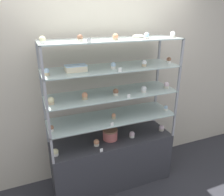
% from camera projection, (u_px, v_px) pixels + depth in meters
% --- Properties ---
extents(ground_plane, '(20.00, 20.00, 0.00)m').
position_uv_depth(ground_plane, '(112.00, 180.00, 2.98)').
color(ground_plane, '#2D2D33').
extents(back_wall, '(8.00, 0.05, 2.60)m').
position_uv_depth(back_wall, '(101.00, 82.00, 2.84)').
color(back_wall, beige).
rests_on(back_wall, ground_plane).
extents(display_base, '(1.53, 0.47, 0.66)m').
position_uv_depth(display_base, '(112.00, 160.00, 2.86)').
color(display_base, '#333338').
rests_on(display_base, ground_plane).
extents(display_riser_lower, '(1.53, 0.47, 0.30)m').
position_uv_depth(display_riser_lower, '(112.00, 118.00, 2.64)').
color(display_riser_lower, '#99999E').
rests_on(display_riser_lower, display_base).
extents(display_riser_middle, '(1.53, 0.47, 0.30)m').
position_uv_depth(display_riser_middle, '(112.00, 94.00, 2.53)').
color(display_riser_middle, '#99999E').
rests_on(display_riser_middle, display_riser_lower).
extents(display_riser_upper, '(1.53, 0.47, 0.30)m').
position_uv_depth(display_riser_upper, '(112.00, 69.00, 2.42)').
color(display_riser_upper, '#99999E').
rests_on(display_riser_upper, display_riser_middle).
extents(display_riser_top, '(1.53, 0.47, 0.30)m').
position_uv_depth(display_riser_top, '(112.00, 41.00, 2.31)').
color(display_riser_top, '#99999E').
rests_on(display_riser_top, display_riser_upper).
extents(layer_cake_centerpiece, '(0.19, 0.19, 0.14)m').
position_uv_depth(layer_cake_centerpiece, '(110.00, 134.00, 2.71)').
color(layer_cake_centerpiece, '#C66660').
rests_on(layer_cake_centerpiece, display_base).
extents(sheet_cake_frosted, '(0.22, 0.12, 0.07)m').
position_uv_depth(sheet_cake_frosted, '(76.00, 68.00, 2.23)').
color(sheet_cake_frosted, beige).
rests_on(sheet_cake_frosted, display_riser_upper).
extents(cupcake_0, '(0.07, 0.07, 0.08)m').
position_uv_depth(cupcake_0, '(55.00, 152.00, 2.41)').
color(cupcake_0, white).
rests_on(cupcake_0, display_base).
extents(cupcake_1, '(0.07, 0.07, 0.08)m').
position_uv_depth(cupcake_1, '(96.00, 143.00, 2.59)').
color(cupcake_1, beige).
rests_on(cupcake_1, display_base).
extents(cupcake_2, '(0.07, 0.07, 0.08)m').
position_uv_depth(cupcake_2, '(132.00, 134.00, 2.76)').
color(cupcake_2, white).
rests_on(cupcake_2, display_base).
extents(cupcake_3, '(0.07, 0.07, 0.08)m').
position_uv_depth(cupcake_3, '(161.00, 128.00, 2.92)').
color(cupcake_3, beige).
rests_on(cupcake_3, display_base).
extents(price_tag_0, '(0.04, 0.00, 0.04)m').
position_uv_depth(price_tag_0, '(101.00, 150.00, 2.47)').
color(price_tag_0, white).
rests_on(price_tag_0, display_base).
extents(cupcake_4, '(0.05, 0.05, 0.07)m').
position_uv_depth(cupcake_4, '(52.00, 128.00, 2.30)').
color(cupcake_4, white).
rests_on(cupcake_4, display_riser_lower).
extents(cupcake_5, '(0.05, 0.05, 0.07)m').
position_uv_depth(cupcake_5, '(114.00, 116.00, 2.58)').
color(cupcake_5, '#CCB28C').
rests_on(cupcake_5, display_riser_lower).
extents(cupcake_6, '(0.05, 0.05, 0.07)m').
position_uv_depth(cupcake_6, '(166.00, 108.00, 2.79)').
color(cupcake_6, white).
rests_on(cupcake_6, display_riser_lower).
extents(price_tag_1, '(0.04, 0.00, 0.04)m').
position_uv_depth(price_tag_1, '(112.00, 124.00, 2.41)').
color(price_tag_1, white).
rests_on(price_tag_1, display_riser_lower).
extents(cupcake_7, '(0.06, 0.06, 0.08)m').
position_uv_depth(cupcake_7, '(51.00, 101.00, 2.20)').
color(cupcake_7, '#CCB28C').
rests_on(cupcake_7, display_riser_middle).
extents(cupcake_8, '(0.06, 0.06, 0.08)m').
position_uv_depth(cupcake_8, '(85.00, 96.00, 2.33)').
color(cupcake_8, '#CCB28C').
rests_on(cupcake_8, display_riser_middle).
extents(cupcake_9, '(0.06, 0.06, 0.08)m').
position_uv_depth(cupcake_9, '(116.00, 92.00, 2.45)').
color(cupcake_9, beige).
rests_on(cupcake_9, display_riser_middle).
extents(cupcake_10, '(0.06, 0.06, 0.08)m').
position_uv_depth(cupcake_10, '(144.00, 89.00, 2.54)').
color(cupcake_10, white).
rests_on(cupcake_10, display_riser_middle).
extents(cupcake_11, '(0.06, 0.06, 0.08)m').
position_uv_depth(cupcake_11, '(166.00, 85.00, 2.68)').
color(cupcake_11, beige).
rests_on(cupcake_11, display_riser_middle).
extents(price_tag_2, '(0.04, 0.00, 0.04)m').
position_uv_depth(price_tag_2, '(129.00, 96.00, 2.37)').
color(price_tag_2, white).
rests_on(price_tag_2, display_riser_middle).
extents(cupcake_12, '(0.05, 0.05, 0.07)m').
position_uv_depth(cupcake_12, '(47.00, 72.00, 2.09)').
color(cupcake_12, '#CCB28C').
rests_on(cupcake_12, display_riser_upper).
extents(cupcake_13, '(0.05, 0.05, 0.07)m').
position_uv_depth(cupcake_13, '(113.00, 66.00, 2.34)').
color(cupcake_13, white).
rests_on(cupcake_13, display_riser_upper).
extents(cupcake_14, '(0.05, 0.05, 0.07)m').
position_uv_depth(cupcake_14, '(144.00, 63.00, 2.45)').
color(cupcake_14, '#CCB28C').
rests_on(cupcake_14, display_riser_upper).
extents(cupcake_15, '(0.05, 0.05, 0.07)m').
position_uv_depth(cupcake_15, '(169.00, 60.00, 2.62)').
color(cupcake_15, white).
rests_on(cupcake_15, display_riser_upper).
extents(price_tag_3, '(0.04, 0.00, 0.04)m').
position_uv_depth(price_tag_3, '(120.00, 70.00, 2.22)').
color(price_tag_3, white).
rests_on(price_tag_3, display_riser_upper).
extents(cupcake_16, '(0.06, 0.06, 0.07)m').
position_uv_depth(cupcake_16, '(42.00, 40.00, 1.96)').
color(cupcake_16, white).
rests_on(cupcake_16, display_riser_top).
extents(cupcake_17, '(0.06, 0.06, 0.07)m').
position_uv_depth(cupcake_17, '(80.00, 38.00, 2.10)').
color(cupcake_17, beige).
rests_on(cupcake_17, display_riser_top).
extents(cupcake_18, '(0.06, 0.06, 0.07)m').
position_uv_depth(cupcake_18, '(115.00, 37.00, 2.19)').
color(cupcake_18, '#CCB28C').
rests_on(cupcake_18, display_riser_top).
extents(cupcake_19, '(0.06, 0.06, 0.07)m').
position_uv_depth(cupcake_19, '(147.00, 36.00, 2.32)').
color(cupcake_19, beige).
rests_on(cupcake_19, display_riser_top).
extents(cupcake_20, '(0.06, 0.06, 0.07)m').
position_uv_depth(cupcake_20, '(173.00, 34.00, 2.45)').
color(cupcake_20, beige).
rests_on(cupcake_20, display_riser_top).
extents(price_tag_4, '(0.04, 0.00, 0.04)m').
position_uv_depth(price_tag_4, '(89.00, 40.00, 2.00)').
color(price_tag_4, white).
rests_on(price_tag_4, display_riser_top).
extents(donut_glazed, '(0.12, 0.12, 0.03)m').
position_uv_depth(donut_glazed, '(138.00, 36.00, 2.43)').
color(donut_glazed, '#EFE5CC').
rests_on(donut_glazed, display_riser_top).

